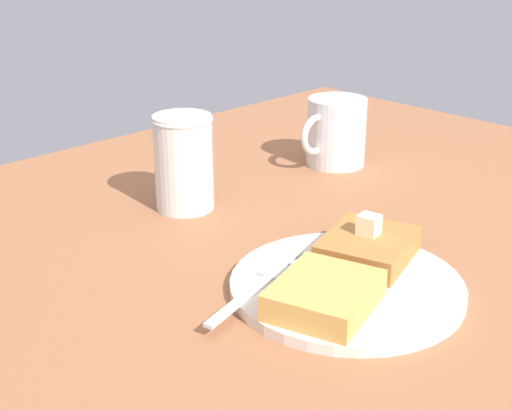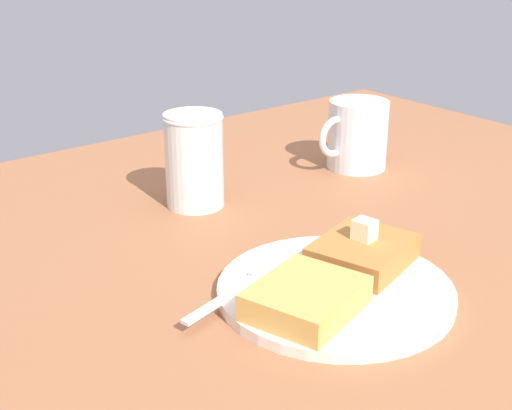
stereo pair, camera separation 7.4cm
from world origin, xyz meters
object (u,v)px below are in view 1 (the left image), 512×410
Objects in this scene: plate at (347,286)px; syrup_jar at (184,167)px; fork at (263,281)px; coffee_mug at (335,132)px.

plate is 1.93× the size of syrup_jar.
fork reaches higher than plate.
fork is at bearing 30.02° from coffee_mug.
coffee_mug is at bearing -149.98° from fork.
fork is 22.97cm from syrup_jar.
fork is 1.40× the size of syrup_jar.
fork is 38.21cm from coffee_mug.
syrup_jar reaches higher than plate.
syrup_jar is 25.09cm from coffee_mug.
coffee_mug reaches higher than plate.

